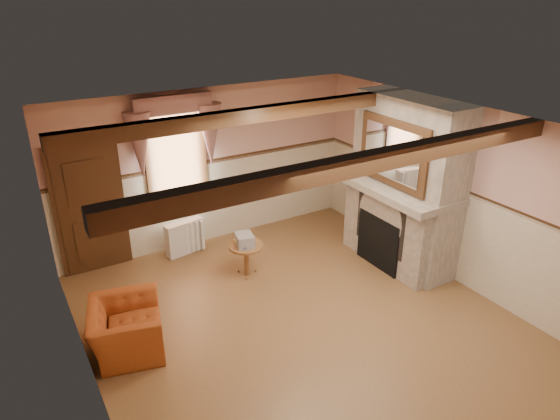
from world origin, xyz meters
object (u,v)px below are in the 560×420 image
side_table (247,260)px  mantel_clock (372,167)px  oil_lamp (374,166)px  armchair (126,329)px  bowl (406,185)px  radiator (185,237)px

side_table → mantel_clock: mantel_clock is taller
oil_lamp → side_table: bearing=173.0°
armchair → side_table: (2.17, 0.85, -0.05)m
side_table → bowl: 2.82m
armchair → side_table: 2.33m
armchair → side_table: size_ratio=1.80×
armchair → radiator: size_ratio=1.44×
radiator → oil_lamp: (2.91, -1.51, 1.26)m
side_table → mantel_clock: bearing=-5.3°
mantel_clock → radiator: bearing=153.6°
armchair → oil_lamp: oil_lamp is taller
mantel_clock → armchair: bearing=-171.9°
radiator → oil_lamp: oil_lamp is taller
mantel_clock → oil_lamp: (0.00, -0.07, 0.04)m
radiator → bowl: bearing=-48.0°
armchair → radiator: armchair is taller
armchair → side_table: bearing=-54.2°
armchair → oil_lamp: 4.70m
radiator → mantel_clock: 3.47m
radiator → side_table: bearing=-74.5°
oil_lamp → mantel_clock: bearing=90.0°
bowl → mantel_clock: 0.84m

